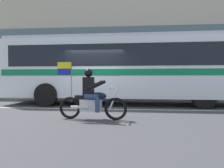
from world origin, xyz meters
The scene contains 6 objects.
ground_plane centered at (0.00, 0.00, 0.00)m, with size 60.00×60.00×0.00m, color #3D3D3F.
sidewalk_curb centered at (0.00, 5.10, 0.07)m, with size 28.00×3.80×0.15m, color gray.
lane_center_stripe centered at (0.00, -0.60, 0.00)m, with size 26.60×0.14×0.01m, color silver.
office_building_facade centered at (0.00, 7.39, 6.31)m, with size 28.00×0.89×12.60m.
transit_bus centered at (1.44, 1.19, 1.88)m, with size 11.75×2.83×3.22m.
motorcycle_with_rider centered at (0.45, -2.85, 0.67)m, with size 2.19×0.64×1.78m.
Camera 1 is at (1.75, -9.50, 1.28)m, focal length 35.32 mm.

